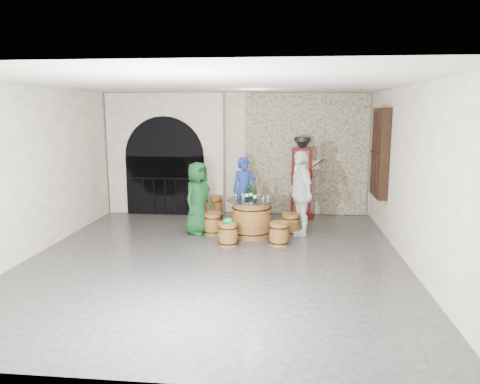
# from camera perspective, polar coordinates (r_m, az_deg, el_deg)

# --- Properties ---
(ground) EXTENTS (8.00, 8.00, 0.00)m
(ground) POSITION_cam_1_polar(r_m,az_deg,el_deg) (8.66, -3.04, -8.28)
(ground) COLOR #29292C
(ground) RESTS_ON ground
(wall_back) EXTENTS (8.00, 0.00, 8.00)m
(wall_back) POSITION_cam_1_polar(r_m,az_deg,el_deg) (12.23, -0.19, 4.84)
(wall_back) COLOR silver
(wall_back) RESTS_ON ground
(wall_front) EXTENTS (8.00, 0.00, 8.00)m
(wall_front) POSITION_cam_1_polar(r_m,az_deg,el_deg) (4.46, -11.27, -4.84)
(wall_front) COLOR silver
(wall_front) RESTS_ON ground
(wall_left) EXTENTS (0.00, 8.00, 8.00)m
(wall_left) POSITION_cam_1_polar(r_m,az_deg,el_deg) (9.49, -24.52, 2.36)
(wall_left) COLOR silver
(wall_left) RESTS_ON ground
(wall_right) EXTENTS (0.00, 8.00, 8.00)m
(wall_right) POSITION_cam_1_polar(r_m,az_deg,el_deg) (8.48, 20.93, 1.78)
(wall_right) COLOR silver
(wall_right) RESTS_ON ground
(ceiling) EXTENTS (8.00, 8.00, 0.00)m
(ceiling) POSITION_cam_1_polar(r_m,az_deg,el_deg) (8.22, -3.26, 13.38)
(ceiling) COLOR beige
(ceiling) RESTS_ON wall_back
(stone_facing_panel) EXTENTS (3.20, 0.12, 3.18)m
(stone_facing_panel) POSITION_cam_1_polar(r_m,az_deg,el_deg) (12.11, 8.30, 4.68)
(stone_facing_panel) COLOR #B2A98E
(stone_facing_panel) RESTS_ON ground
(arched_opening) EXTENTS (3.10, 0.60, 3.19)m
(arched_opening) POSITION_cam_1_polar(r_m,az_deg,el_deg) (12.32, -9.17, 4.66)
(arched_opening) COLOR silver
(arched_opening) RESTS_ON ground
(shuttered_window) EXTENTS (0.23, 1.10, 2.00)m
(shuttered_window) POSITION_cam_1_polar(r_m,az_deg,el_deg) (10.75, 17.13, 4.72)
(shuttered_window) COLOR black
(shuttered_window) RESTS_ON wall_right
(barrel_table) EXTENTS (1.07, 1.07, 0.82)m
(barrel_table) POSITION_cam_1_polar(r_m,az_deg,el_deg) (9.99, 1.44, -3.31)
(barrel_table) COLOR brown
(barrel_table) RESTS_ON ground
(barrel_stool_left) EXTENTS (0.41, 0.41, 0.49)m
(barrel_stool_left) POSITION_cam_1_polar(r_m,az_deg,el_deg) (10.21, -3.45, -4.00)
(barrel_stool_left) COLOR brown
(barrel_stool_left) RESTS_ON ground
(barrel_stool_far) EXTENTS (0.41, 0.41, 0.49)m
(barrel_stool_far) POSITION_cam_1_polar(r_m,az_deg,el_deg) (10.88, 0.79, -3.09)
(barrel_stool_far) COLOR brown
(barrel_stool_far) RESTS_ON ground
(barrel_stool_right) EXTENTS (0.41, 0.41, 0.49)m
(barrel_stool_right) POSITION_cam_1_polar(r_m,az_deg,el_deg) (10.20, 6.33, -4.05)
(barrel_stool_right) COLOR brown
(barrel_stool_right) RESTS_ON ground
(barrel_stool_near_right) EXTENTS (0.41, 0.41, 0.49)m
(barrel_stool_near_right) POSITION_cam_1_polar(r_m,az_deg,el_deg) (9.40, 4.89, -5.27)
(barrel_stool_near_right) COLOR brown
(barrel_stool_near_right) RESTS_ON ground
(barrel_stool_near_left) EXTENTS (0.41, 0.41, 0.49)m
(barrel_stool_near_left) POSITION_cam_1_polar(r_m,az_deg,el_deg) (9.33, -1.51, -5.34)
(barrel_stool_near_left) COLOR brown
(barrel_stool_near_left) RESTS_ON ground
(green_cap) EXTENTS (0.24, 0.19, 0.11)m
(green_cap) POSITION_cam_1_polar(r_m,az_deg,el_deg) (9.26, -1.50, -3.63)
(green_cap) COLOR #0E9B41
(green_cap) RESTS_ON barrel_stool_near_left
(person_green) EXTENTS (0.82, 0.94, 1.63)m
(person_green) POSITION_cam_1_polar(r_m,az_deg,el_deg) (10.17, -5.31, -0.78)
(person_green) COLOR #103C1B
(person_green) RESTS_ON ground
(person_blue) EXTENTS (0.68, 0.55, 1.62)m
(person_blue) POSITION_cam_1_polar(r_m,az_deg,el_deg) (11.12, 0.55, 0.20)
(person_blue) COLOR navy
(person_blue) RESTS_ON ground
(person_white) EXTENTS (0.79, 1.19, 1.88)m
(person_white) POSITION_cam_1_polar(r_m,az_deg,el_deg) (10.11, 7.58, -0.15)
(person_white) COLOR white
(person_white) RESTS_ON ground
(wine_bottle_left) EXTENTS (0.08, 0.08, 0.32)m
(wine_bottle_left) POSITION_cam_1_polar(r_m,az_deg,el_deg) (9.91, 0.86, -0.20)
(wine_bottle_left) COLOR black
(wine_bottle_left) RESTS_ON barrel_table
(wine_bottle_center) EXTENTS (0.08, 0.08, 0.32)m
(wine_bottle_center) POSITION_cam_1_polar(r_m,az_deg,el_deg) (9.75, 1.89, -0.38)
(wine_bottle_center) COLOR black
(wine_bottle_center) RESTS_ON barrel_table
(wine_bottle_right) EXTENTS (0.08, 0.08, 0.32)m
(wine_bottle_right) POSITION_cam_1_polar(r_m,az_deg,el_deg) (9.99, 1.36, -0.11)
(wine_bottle_right) COLOR black
(wine_bottle_right) RESTS_ON barrel_table
(tasting_glass_a) EXTENTS (0.05, 0.05, 0.10)m
(tasting_glass_a) POSITION_cam_1_polar(r_m,az_deg,el_deg) (9.88, 0.45, -0.71)
(tasting_glass_a) COLOR #B96424
(tasting_glass_a) RESTS_ON barrel_table
(tasting_glass_b) EXTENTS (0.05, 0.05, 0.10)m
(tasting_glass_b) POSITION_cam_1_polar(r_m,az_deg,el_deg) (9.87, 3.56, -0.74)
(tasting_glass_b) COLOR #B96424
(tasting_glass_b) RESTS_ON barrel_table
(tasting_glass_c) EXTENTS (0.05, 0.05, 0.10)m
(tasting_glass_c) POSITION_cam_1_polar(r_m,az_deg,el_deg) (10.11, 0.31, -0.46)
(tasting_glass_c) COLOR #B96424
(tasting_glass_c) RESTS_ON barrel_table
(tasting_glass_d) EXTENTS (0.05, 0.05, 0.10)m
(tasting_glass_d) POSITION_cam_1_polar(r_m,az_deg,el_deg) (10.07, 2.37, -0.52)
(tasting_glass_d) COLOR #B96424
(tasting_glass_d) RESTS_ON barrel_table
(tasting_glass_e) EXTENTS (0.05, 0.05, 0.10)m
(tasting_glass_e) POSITION_cam_1_polar(r_m,az_deg,el_deg) (9.73, 2.93, -0.90)
(tasting_glass_e) COLOR #B96424
(tasting_glass_e) RESTS_ON barrel_table
(tasting_glass_f) EXTENTS (0.05, 0.05, 0.10)m
(tasting_glass_f) POSITION_cam_1_polar(r_m,az_deg,el_deg) (10.04, -0.51, -0.54)
(tasting_glass_f) COLOR #B96424
(tasting_glass_f) RESTS_ON barrel_table
(side_barrel) EXTENTS (0.46, 0.46, 0.61)m
(side_barrel) POSITION_cam_1_polar(r_m,az_deg,el_deg) (11.58, -3.29, -1.99)
(side_barrel) COLOR brown
(side_barrel) RESTS_ON ground
(corking_press) EXTENTS (0.88, 0.52, 2.08)m
(corking_press) POSITION_cam_1_polar(r_m,az_deg,el_deg) (11.70, 7.75, 2.58)
(corking_press) COLOR #440F0B
(corking_press) RESTS_ON ground
(control_box) EXTENTS (0.18, 0.10, 0.22)m
(control_box) POSITION_cam_1_polar(r_m,az_deg,el_deg) (12.07, 9.48, 3.43)
(control_box) COLOR silver
(control_box) RESTS_ON wall_back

